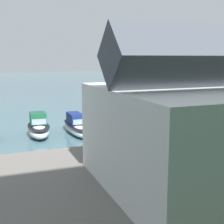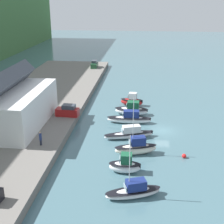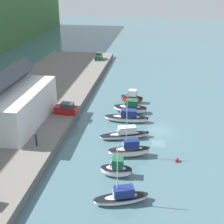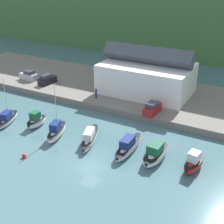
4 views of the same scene
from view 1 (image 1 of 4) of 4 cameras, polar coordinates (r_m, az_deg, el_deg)
name	(u,v)px [view 1 (image 1 of 4)]	position (r m, az deg, el deg)	size (l,w,h in m)	color
ground_plane	(86,122)	(44.09, -4.83, -1.84)	(320.00, 320.00, 0.00)	#476B75
quay_promenade	(201,191)	(21.16, 16.01, -13.63)	(104.05, 20.76, 1.27)	slate
moored_boat_0	(219,113)	(49.41, 19.05, -0.15)	(3.90, 6.95, 8.06)	silver
moored_boat_1	(195,115)	(45.05, 14.96, -0.58)	(1.94, 4.29, 2.74)	white
moored_boat_2	(157,116)	(43.28, 8.29, -0.73)	(3.35, 6.62, 8.90)	white
moored_boat_3	(125,123)	(39.85, 2.32, -1.96)	(4.30, 8.58, 2.16)	silver
moored_boat_4	(76,126)	(37.44, -6.64, -2.61)	(2.16, 8.27, 2.43)	white
moored_boat_5	(39,128)	(36.82, -13.29, -2.83)	(2.76, 6.69, 2.73)	white
parked_car_3	(118,138)	(26.83, 1.11, -4.69)	(2.07, 4.31, 2.16)	maroon
mooring_buoy_0	(138,113)	(49.75, 4.83, -0.12)	(0.64, 0.64, 0.64)	red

